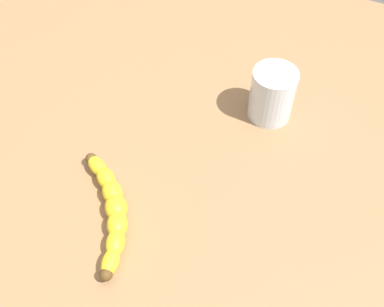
# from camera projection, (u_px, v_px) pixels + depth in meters

# --- Properties ---
(wooden_tabletop) EXTENTS (1.20, 1.20, 0.03)m
(wooden_tabletop) POSITION_uv_depth(u_px,v_px,m) (173.00, 147.00, 0.82)
(wooden_tabletop) COLOR #906A45
(wooden_tabletop) RESTS_ON ground
(banana) EXTENTS (0.19, 0.16, 0.04)m
(banana) POSITION_uv_depth(u_px,v_px,m) (111.00, 209.00, 0.70)
(banana) COLOR yellow
(banana) RESTS_ON wooden_tabletop
(smoothie_glass) EXTENTS (0.08, 0.08, 0.10)m
(smoothie_glass) POSITION_uv_depth(u_px,v_px,m) (272.00, 95.00, 0.81)
(smoothie_glass) COLOR silver
(smoothie_glass) RESTS_ON wooden_tabletop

